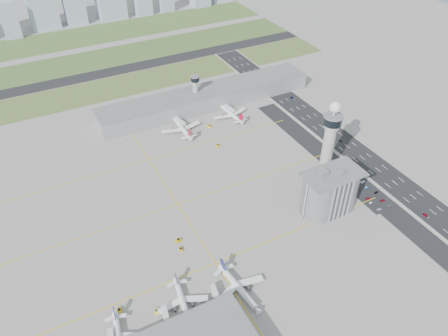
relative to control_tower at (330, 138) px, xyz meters
name	(u,v)px	position (x,y,z in m)	size (l,w,h in m)	color
ground	(247,212)	(-72.00, -8.00, -35.04)	(1000.00, 1000.00, 0.00)	#99978F
grass_strip_0	(122,85)	(-92.00, 217.00, -35.00)	(480.00, 50.00, 0.08)	#506630
grass_strip_1	(103,59)	(-92.00, 292.00, -35.00)	(480.00, 60.00, 0.08)	#3F5428
grass_strip_2	(86,36)	(-92.00, 372.00, -35.00)	(480.00, 70.00, 0.08)	#496B33
runway	(112,72)	(-92.00, 254.00, -34.98)	(480.00, 22.00, 0.10)	black
highway	(373,166)	(43.00, -8.00, -34.99)	(28.00, 500.00, 0.10)	black
barrier_left	(359,170)	(29.00, -8.00, -34.44)	(0.60, 500.00, 1.20)	#9E9E99
barrier_right	(386,160)	(57.00, -8.00, -34.44)	(0.60, 500.00, 1.20)	#9E9E99
landside_road	(357,182)	(18.00, -18.00, -35.00)	(18.00, 260.00, 0.08)	black
parking_lot	(366,192)	(16.00, -30.00, -34.99)	(20.00, 44.00, 0.10)	black
taxiway_line_h_0	(215,263)	(-112.00, -38.00, -35.04)	(260.00, 0.60, 0.01)	yellow
taxiway_line_h_1	(178,204)	(-112.00, 22.00, -35.04)	(260.00, 0.60, 0.01)	yellow
taxiway_line_h_2	(149,160)	(-112.00, 82.00, -35.04)	(260.00, 0.60, 0.01)	yellow
taxiway_line_v	(178,204)	(-112.00, 22.00, -35.04)	(0.60, 260.00, 0.01)	yellow
control_tower	(330,138)	(0.00, 0.00, 0.00)	(14.00, 14.00, 64.50)	#ADAAA5
secondary_tower	(195,89)	(-42.00, 142.00, -16.24)	(8.60, 8.60, 31.90)	#ADAAA5
admin_building	(330,191)	(-20.01, -30.00, -19.74)	(42.00, 24.00, 33.50)	#B2B2B7
terminal_pier	(206,98)	(-32.00, 140.00, -27.14)	(210.00, 32.00, 15.80)	gray
airplane_near_b	(183,301)	(-141.81, -57.46, -30.20)	(34.59, 29.41, 9.69)	white
airplane_near_c	(240,286)	(-109.31, -63.67, -29.55)	(39.25, 33.36, 10.99)	white
airplane_far_a	(181,124)	(-71.24, 110.62, -28.96)	(43.42, 36.91, 12.16)	white
airplane_far_b	(230,110)	(-21.61, 111.55, -29.28)	(41.12, 34.95, 11.51)	white
jet_bridge_near_1	(169,330)	(-155.00, -69.00, -32.19)	(14.00, 3.00, 5.70)	silver
jet_bridge_near_2	(220,307)	(-125.00, -69.00, -32.19)	(14.00, 3.00, 5.70)	silver
jet_bridge_far_0	(176,120)	(-70.00, 124.00, -32.19)	(14.00, 3.00, 5.70)	silver
jet_bridge_far_1	(225,107)	(-20.00, 124.00, -32.19)	(14.00, 3.00, 5.70)	silver
tug_0	(119,310)	(-174.56, -43.61, -34.02)	(2.42, 3.52, 2.05)	gold
tug_1	(157,311)	(-156.20, -53.75, -34.07)	(2.31, 3.35, 1.95)	yellow
tug_2	(181,249)	(-126.72, -18.37, -34.12)	(2.18, 3.18, 1.85)	orange
tug_3	(178,240)	(-125.09, -10.59, -34.06)	(2.33, 3.38, 1.97)	#CE9D00
tug_4	(218,145)	(-53.88, 73.08, -34.15)	(2.11, 3.07, 1.78)	yellow
tug_5	(209,126)	(-46.81, 103.28, -34.06)	(2.31, 3.37, 1.96)	yellow
car_lot_0	(379,209)	(11.18, -48.84, -34.48)	(1.32, 3.29, 1.12)	white
car_lot_1	(371,203)	(11.23, -41.00, -34.48)	(1.18, 3.40, 1.12)	#9C9C9C
car_lot_2	(368,198)	(12.19, -36.48, -34.44)	(2.00, 4.33, 1.20)	maroon
car_lot_3	(357,189)	(12.14, -24.92, -34.41)	(1.77, 4.35, 1.26)	black
car_lot_4	(353,187)	(11.11, -21.88, -34.49)	(1.29, 3.21, 1.10)	navy
car_lot_5	(346,181)	(10.92, -13.86, -34.41)	(1.34, 3.86, 1.27)	silver
car_lot_6	(390,205)	(21.30, -49.38, -34.39)	(2.14, 4.65, 1.29)	slate
car_lot_7	(383,200)	(20.01, -43.05, -34.47)	(1.60, 3.94, 1.14)	maroon
car_lot_8	(376,192)	(22.13, -34.24, -34.41)	(1.48, 3.68, 1.25)	black
car_lot_9	(367,187)	(20.44, -26.90, -34.44)	(1.27, 3.64, 1.20)	navy
car_lot_10	(363,182)	(21.71, -20.60, -34.40)	(2.12, 4.59, 1.28)	white
car_lot_11	(354,175)	(21.38, -10.62, -34.39)	(1.83, 4.50, 1.31)	gray
car_hw_0	(425,215)	(35.42, -67.96, -34.38)	(1.55, 3.86, 1.32)	maroon
car_hw_1	(340,140)	(42.73, 30.98, -34.39)	(1.38, 3.95, 1.30)	black
car_hw_2	(292,98)	(49.24, 112.89, -34.49)	(1.84, 3.99, 1.11)	#0C0E4B
car_hw_4	(249,77)	(34.85, 172.81, -34.49)	(1.31, 3.26, 1.11)	gray
skyline_bldg_6	(9,20)	(-174.68, 409.90, -12.44)	(20.04, 16.03, 45.20)	#9EADC1
skyline_bldg_7	(41,4)	(-131.44, 428.89, -4.43)	(35.76, 28.61, 61.22)	#9EADC1
skyline_bldg_10	(143,5)	(1.27, 415.68, -21.17)	(23.01, 18.41, 27.75)	#9EADC1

